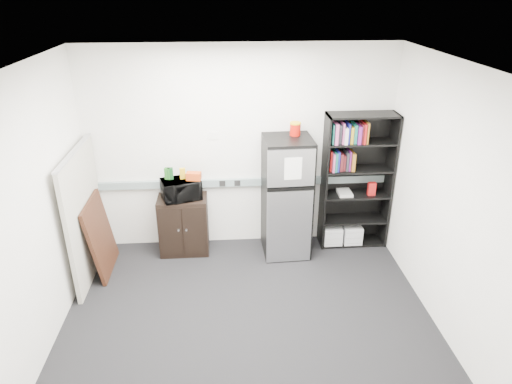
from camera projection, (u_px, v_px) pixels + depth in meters
floor at (249, 322)px, 4.93m from camera, size 4.00×4.00×0.00m
wall_back at (240, 150)px, 5.95m from camera, size 4.00×0.02×2.70m
wall_right at (450, 204)px, 4.50m from camera, size 0.02×3.50×2.70m
wall_left at (33, 218)px, 4.23m from camera, size 0.02×3.50×2.70m
ceiling at (247, 66)px, 3.80m from camera, size 4.00×3.50×0.02m
electrical_raceway at (241, 182)px, 6.11m from camera, size 3.92×0.05×0.10m
wall_note at (213, 136)px, 5.84m from camera, size 0.14×0.00×0.10m
bookshelf at (355, 179)px, 6.04m from camera, size 0.90×0.34×1.85m
cubicle_partition at (85, 215)px, 5.44m from camera, size 0.06×1.30×1.62m
cabinet at (184, 225)px, 6.07m from camera, size 0.64×0.43×0.80m
microwave at (181, 189)px, 5.83m from camera, size 0.56×0.46×0.26m
snack_box_a at (168, 174)px, 5.77m from camera, size 0.08×0.07×0.15m
snack_box_b at (170, 173)px, 5.77m from camera, size 0.08×0.06×0.15m
snack_box_c at (183, 173)px, 5.78m from camera, size 0.08×0.06×0.14m
snack_bag at (194, 176)px, 5.76m from camera, size 0.19×0.13×0.10m
refrigerator at (287, 197)px, 5.92m from camera, size 0.62×0.65×1.60m
coffee_can at (295, 128)px, 5.67m from camera, size 0.14×0.14×0.19m
framed_poster at (101, 236)px, 5.63m from camera, size 0.19×0.76×0.97m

